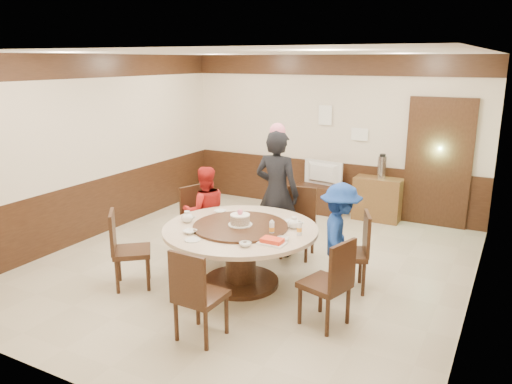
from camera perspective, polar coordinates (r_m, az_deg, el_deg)
The scene contains 29 objects.
room at distance 6.56m, azimuth -0.45°, elevation 0.42°, with size 6.00×6.04×2.84m.
banquet_table at distance 6.14m, azimuth -1.77°, elevation -5.97°, with size 1.89×1.89×0.78m.
chair_0 at distance 6.21m, azimuth 10.60°, elevation -8.25°, with size 0.58×0.58×0.97m.
chair_1 at distance 7.13m, azimuth 4.77°, elevation -4.95°, with size 0.50×0.50×0.97m.
chair_2 at distance 7.26m, azimuth -6.33°, elevation -4.62°, with size 0.56×0.55×0.97m.
chair_3 at distance 6.37m, azimuth -14.13°, elevation -7.86°, with size 0.62×0.62×0.97m.
chair_4 at distance 5.14m, azimuth -6.42°, elevation -13.29°, with size 0.45×0.46×0.97m.
chair_5 at distance 5.39m, azimuth 8.00°, elevation -11.90°, with size 0.55×0.55×0.97m.
person_standing at distance 7.02m, azimuth 2.40°, elevation -0.14°, with size 0.66×0.43×1.80m, color black.
person_red at distance 7.10m, azimuth -5.85°, elevation -2.19°, with size 0.63×0.49×1.29m, color #B51C18.
person_blue at distance 6.08m, azimuth 9.56°, elevation -5.12°, with size 0.86×0.49×1.32m, color navy.
birthday_cake at distance 6.04m, azimuth -1.83°, elevation -3.17°, with size 0.29×0.29×0.20m.
teapot_left at distance 6.29m, azimuth -7.86°, elevation -2.93°, with size 0.17×0.15×0.13m, color white.
teapot_right at distance 6.03m, azimuth 4.37°, elevation -3.61°, with size 0.17×0.15×0.13m, color white.
bowl_0 at distance 6.63m, azimuth -4.10°, elevation -2.25°, with size 0.16×0.16×0.04m, color white.
bowl_1 at distance 5.47m, azimuth -1.23°, elevation -6.00°, with size 0.14×0.14×0.04m, color white.
bowl_2 at distance 5.91m, azimuth -7.56°, elevation -4.53°, with size 0.15×0.15×0.04m, color white.
bowl_3 at distance 5.62m, azimuth 3.07°, elevation -5.42°, with size 0.14×0.14×0.04m, color white.
saucer_near at distance 5.68m, azimuth -7.28°, elevation -5.47°, with size 0.18×0.18×0.01m, color white.
saucer_far at distance 6.30m, azimuth 4.05°, elevation -3.32°, with size 0.18×0.18×0.01m, color white.
shrimp_platter at distance 5.53m, azimuth 1.86°, elevation -5.67°, with size 0.30×0.20×0.06m.
bottle_0 at distance 5.79m, azimuth 1.81°, elevation -4.18°, with size 0.06×0.06×0.16m, color white.
bottle_1 at distance 5.80m, azimuth 4.97°, elevation -4.20°, with size 0.06×0.06×0.16m, color white.
tv_stand at distance 9.21m, azimuth 7.35°, elevation -0.75°, with size 0.85×0.45×0.50m, color #321C0F.
television at distance 9.10m, azimuth 7.45°, elevation 2.11°, with size 0.77×0.10×0.44m, color gray.
side_cabinet at distance 8.91m, azimuth 13.71°, elevation -0.77°, with size 0.80×0.40×0.75m, color brown.
thermos at distance 8.77m, azimuth 14.19°, elevation 2.75°, with size 0.15×0.15×0.38m, color silver.
notice_left at distance 9.13m, azimuth 7.90°, elevation 8.69°, with size 0.25×0.00×0.35m, color white.
notice_right at distance 8.97m, azimuth 11.75°, elevation 6.47°, with size 0.30×0.00×0.22m, color white.
Camera 1 is at (3.06, -5.56, 2.73)m, focal length 35.00 mm.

